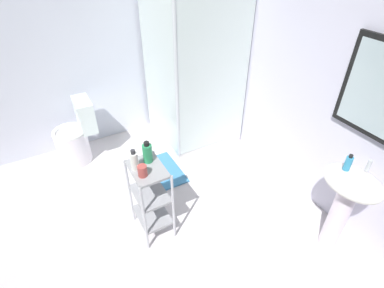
{
  "coord_description": "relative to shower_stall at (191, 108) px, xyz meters",
  "views": [
    {
      "loc": [
        1.65,
        -0.33,
        2.3
      ],
      "look_at": [
        -0.01,
        0.59,
        0.91
      ],
      "focal_mm": 27.74,
      "sensor_mm": 36.0,
      "label": 1
    }
  ],
  "objects": [
    {
      "name": "bath_mat",
      "position": [
        0.43,
        -0.62,
        -0.45
      ],
      "size": [
        0.6,
        0.4,
        0.02
      ],
      "primitive_type": "cube",
      "color": "teal",
      "rests_on": "ground_plane"
    },
    {
      "name": "wall_back",
      "position": [
        1.22,
        0.62,
        0.79
      ],
      "size": [
        4.2,
        0.14,
        2.5
      ],
      "color": "silver",
      "rests_on": "ground_plane"
    },
    {
      "name": "hand_soap_bottle",
      "position": [
        1.94,
        0.29,
        0.41
      ],
      "size": [
        0.05,
        0.05,
        0.14
      ],
      "color": "#389ED1",
      "rests_on": "pedestal_sink"
    },
    {
      "name": "sink_faucet",
      "position": [
        2.02,
        0.41,
        0.4
      ],
      "size": [
        0.03,
        0.03,
        0.1
      ],
      "primitive_type": "cylinder",
      "color": "silver",
      "rests_on": "pedestal_sink"
    },
    {
      "name": "shower_stall",
      "position": [
        0.0,
        0.0,
        0.0
      ],
      "size": [
        0.92,
        0.92,
        2.0
      ],
      "color": "white",
      "rests_on": "ground_plane"
    },
    {
      "name": "ground_plane",
      "position": [
        1.21,
        -1.23,
        -0.47
      ],
      "size": [
        4.2,
        4.2,
        0.02
      ],
      "primitive_type": "cube",
      "color": "silver"
    },
    {
      "name": "wall_left",
      "position": [
        -0.64,
        -1.23,
        0.79
      ],
      "size": [
        0.1,
        4.2,
        2.5
      ],
      "primitive_type": "cube",
      "color": "silver",
      "rests_on": "ground_plane"
    },
    {
      "name": "rinse_cup",
      "position": [
        1.18,
        -1.07,
        0.32
      ],
      "size": [
        0.07,
        0.07,
        0.09
      ],
      "primitive_type": "cylinder",
      "color": "#B24742",
      "rests_on": "storage_cart"
    },
    {
      "name": "lotion_bottle_white",
      "position": [
        1.07,
        -1.09,
        0.36
      ],
      "size": [
        0.06,
        0.06,
        0.19
      ],
      "color": "white",
      "rests_on": "storage_cart"
    },
    {
      "name": "body_wash_bottle_green",
      "position": [
        1.03,
        -0.96,
        0.36
      ],
      "size": [
        0.08,
        0.08,
        0.19
      ],
      "color": "#2A9259",
      "rests_on": "storage_cart"
    },
    {
      "name": "toilet",
      "position": [
        -0.27,
        -1.38,
        -0.15
      ],
      "size": [
        0.37,
        0.49,
        0.76
      ],
      "color": "white",
      "rests_on": "ground_plane"
    },
    {
      "name": "storage_cart",
      "position": [
        1.11,
        -1.01,
        -0.03
      ],
      "size": [
        0.38,
        0.28,
        0.74
      ],
      "color": "silver",
      "rests_on": "ground_plane"
    },
    {
      "name": "pedestal_sink",
      "position": [
        2.02,
        0.29,
        0.12
      ],
      "size": [
        0.46,
        0.37,
        0.81
      ],
      "color": "white",
      "rests_on": "ground_plane"
    }
  ]
}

